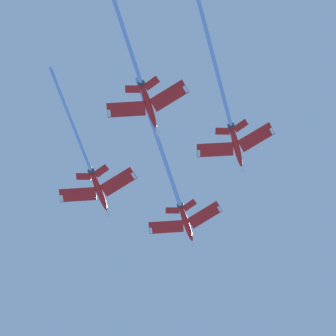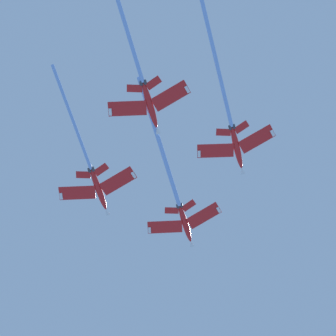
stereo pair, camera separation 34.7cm
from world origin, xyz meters
name	(u,v)px [view 2 (the right image)]	position (x,y,z in m)	size (l,w,h in m)	color
jet_lead	(174,188)	(21.07, -13.22, 161.46)	(23.62, 43.86, 19.87)	red
jet_left_wing	(92,173)	(41.37, -10.08, 156.77)	(20.66, 36.62, 14.96)	red
jet_right_wing	(229,113)	(9.33, 6.67, 155.55)	(23.28, 44.47, 18.93)	red
jet_slot	(139,70)	(31.12, 15.24, 148.81)	(22.90, 42.75, 18.05)	red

